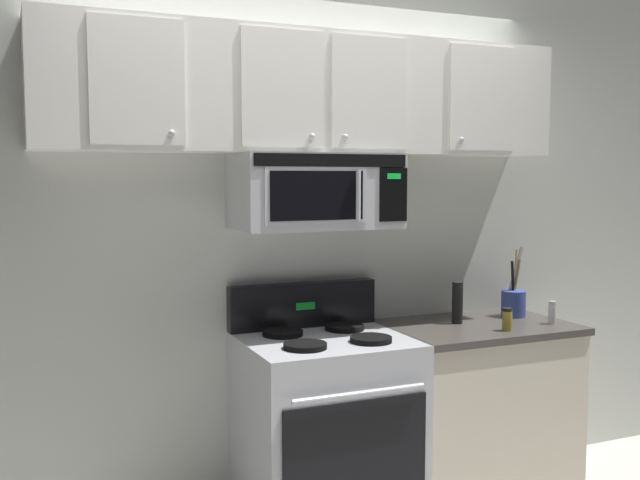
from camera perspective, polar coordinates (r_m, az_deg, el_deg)
back_wall at (r=3.64m, az=-1.86°, el=0.38°), size 5.20×0.10×2.70m
stove_range at (r=3.49m, az=0.44°, el=-14.67°), size 0.76×0.69×1.12m
over_range_microwave at (r=3.39m, az=-0.34°, el=3.86°), size 0.76×0.43×0.35m
upper_cabinets at (r=3.44m, az=-0.54°, el=11.38°), size 2.50×0.36×0.55m
counter_segment at (r=3.90m, az=12.10°, el=-12.92°), size 0.93×0.65×0.90m
utensil_crock_blue at (r=4.00m, az=14.96°, el=-4.64°), size 0.13×0.13×0.37m
salt_shaker at (r=3.87m, az=17.78°, el=-5.45°), size 0.04×0.04×0.12m
pepper_mill at (r=3.75m, az=10.74°, el=-4.86°), size 0.05×0.05×0.21m
spice_jar at (r=3.64m, az=14.49°, el=-6.06°), size 0.05×0.05×0.11m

